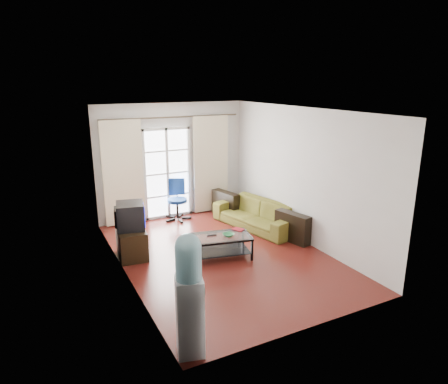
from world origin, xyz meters
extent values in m
plane|color=maroon|center=(0.00, 0.00, 0.00)|extent=(5.20, 5.20, 0.00)
plane|color=white|center=(0.00, 0.00, 2.70)|extent=(5.20, 5.20, 0.00)
cube|color=silver|center=(0.00, 2.60, 1.35)|extent=(3.60, 0.02, 2.70)
cube|color=silver|center=(0.00, -2.60, 1.35)|extent=(3.60, 0.02, 2.70)
cube|color=silver|center=(-1.80, 0.00, 1.35)|extent=(0.02, 5.20, 2.70)
cube|color=silver|center=(1.80, 0.00, 1.35)|extent=(0.02, 5.20, 2.70)
cube|color=white|center=(-0.15, 2.56, 1.07)|extent=(1.01, 0.02, 2.04)
cube|color=white|center=(-0.15, 2.54, 1.07)|extent=(1.16, 0.06, 2.15)
cylinder|color=#4C3F2D|center=(0.00, 2.50, 2.38)|extent=(3.30, 0.04, 0.04)
cube|color=#EFE5C0|center=(-1.20, 2.48, 1.20)|extent=(0.90, 0.07, 2.35)
cube|color=#EFE5C0|center=(0.95, 2.48, 1.20)|extent=(0.90, 0.07, 2.35)
cube|color=#9E9EA0|center=(0.80, 2.50, 0.33)|extent=(0.64, 0.12, 0.64)
imported|color=brown|center=(1.35, 0.97, 0.30)|extent=(2.45, 1.76, 0.61)
cube|color=silver|center=(-0.05, -0.10, 0.42)|extent=(1.16, 0.81, 0.01)
cube|color=black|center=(-0.05, -0.10, 0.13)|extent=(1.09, 0.74, 0.01)
cube|color=black|center=(-0.59, -0.26, 0.21)|extent=(0.05, 0.05, 0.42)
cube|color=black|center=(0.38, -0.47, 0.21)|extent=(0.05, 0.05, 0.42)
cube|color=black|center=(-0.48, 0.27, 0.21)|extent=(0.05, 0.05, 0.42)
cube|color=black|center=(0.50, 0.06, 0.21)|extent=(0.05, 0.05, 0.42)
imported|color=#2F8341|center=(0.05, -0.17, 0.46)|extent=(0.29, 0.29, 0.05)
imported|color=#AA1426|center=(0.30, -0.01, 0.44)|extent=(0.32, 0.33, 0.02)
cube|color=black|center=(-0.21, -0.01, 0.44)|extent=(0.18, 0.08, 0.02)
cube|color=black|center=(-1.52, 0.69, 0.27)|extent=(0.56, 0.78, 0.54)
cube|color=black|center=(-1.50, 0.75, 0.78)|extent=(0.59, 0.62, 0.49)
cube|color=#0C19E5|center=(-1.26, 0.70, 0.78)|extent=(0.11, 0.42, 0.36)
cube|color=black|center=(-1.71, 0.80, 0.78)|extent=(0.22, 0.38, 0.32)
cylinder|color=black|center=(-0.04, 2.25, 0.24)|extent=(0.05, 0.05, 0.48)
cylinder|color=navy|center=(-0.04, 2.25, 0.47)|extent=(0.46, 0.46, 0.07)
cube|color=navy|center=(0.03, 2.45, 0.76)|extent=(0.37, 0.18, 0.40)
cube|color=white|center=(-1.60, -2.35, 0.50)|extent=(0.39, 0.39, 1.00)
cylinder|color=#86C0D0|center=(-1.60, -2.35, 1.20)|extent=(0.30, 0.30, 0.40)
sphere|color=#86C0D0|center=(-1.60, -2.35, 1.40)|extent=(0.30, 0.30, 0.30)
cube|color=black|center=(-1.45, -2.39, 0.84)|extent=(0.07, 0.13, 0.11)
camera|label=1|loc=(-3.12, -6.22, 3.20)|focal=32.00mm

